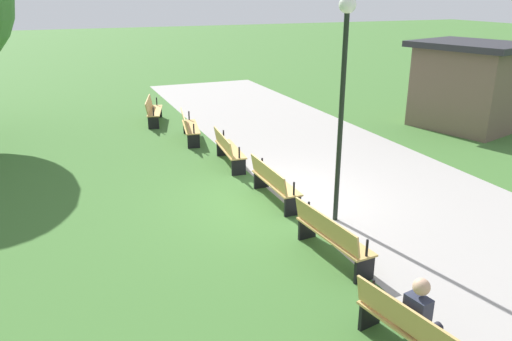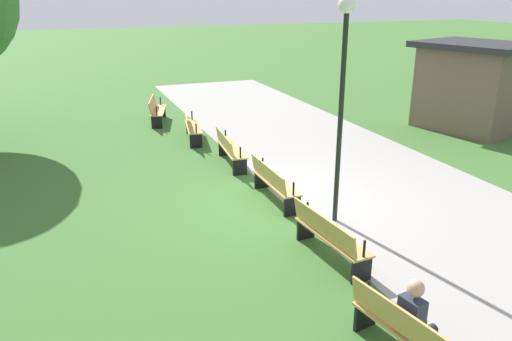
{
  "view_description": "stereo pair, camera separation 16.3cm",
  "coord_description": "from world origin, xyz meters",
  "px_view_note": "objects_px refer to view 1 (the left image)",
  "views": [
    {
      "loc": [
        9.6,
        -4.39,
        4.52
      ],
      "look_at": [
        0.0,
        -0.49,
        0.8
      ],
      "focal_mm": 35.16,
      "sensor_mm": 36.0,
      "label": 1
    },
    {
      "loc": [
        9.67,
        -4.24,
        4.52
      ],
      "look_at": [
        0.0,
        -0.49,
        0.8
      ],
      "focal_mm": 35.16,
      "sensor_mm": 36.0,
      "label": 2
    }
  ],
  "objects_px": {
    "bench_4": "(331,235)",
    "lamp_post": "(344,73)",
    "bench_2": "(228,148)",
    "kiosk": "(467,85)",
    "bench_0": "(153,110)",
    "person_seated": "(421,316)",
    "bench_1": "(189,126)",
    "bench_3": "(273,182)",
    "bench_5": "(416,333)"
  },
  "relations": [
    {
      "from": "bench_1",
      "to": "lamp_post",
      "type": "xyz_separation_m",
      "value": [
        6.91,
        1.3,
        2.58
      ]
    },
    {
      "from": "bench_2",
      "to": "lamp_post",
      "type": "bearing_deg",
      "value": 17.73
    },
    {
      "from": "bench_5",
      "to": "kiosk",
      "type": "xyz_separation_m",
      "value": [
        -9.01,
        9.28,
        1.03
      ]
    },
    {
      "from": "bench_0",
      "to": "bench_1",
      "type": "height_order",
      "value": "same"
    },
    {
      "from": "bench_1",
      "to": "bench_2",
      "type": "relative_size",
      "value": 1.01
    },
    {
      "from": "person_seated",
      "to": "bench_2",
      "type": "bearing_deg",
      "value": 168.19
    },
    {
      "from": "bench_1",
      "to": "bench_4",
      "type": "xyz_separation_m",
      "value": [
        8.3,
        0.37,
        0.0
      ]
    },
    {
      "from": "bench_0",
      "to": "bench_5",
      "type": "height_order",
      "value": "same"
    },
    {
      "from": "bench_0",
      "to": "person_seated",
      "type": "xyz_separation_m",
      "value": [
        13.67,
        0.74,
        0.16
      ]
    },
    {
      "from": "bench_5",
      "to": "bench_2",
      "type": "bearing_deg",
      "value": 167.31
    },
    {
      "from": "bench_3",
      "to": "lamp_post",
      "type": "relative_size",
      "value": 0.41
    },
    {
      "from": "bench_1",
      "to": "bench_3",
      "type": "height_order",
      "value": "same"
    },
    {
      "from": "bench_2",
      "to": "person_seated",
      "type": "relative_size",
      "value": 1.57
    },
    {
      "from": "bench_0",
      "to": "person_seated",
      "type": "bearing_deg",
      "value": 18.33
    },
    {
      "from": "bench_0",
      "to": "bench_2",
      "type": "bearing_deg",
      "value": 25.36
    },
    {
      "from": "bench_4",
      "to": "bench_5",
      "type": "distance_m",
      "value": 2.78
    },
    {
      "from": "bench_1",
      "to": "kiosk",
      "type": "xyz_separation_m",
      "value": [
        2.04,
        9.28,
        1.03
      ]
    },
    {
      "from": "bench_3",
      "to": "bench_5",
      "type": "distance_m",
      "value": 5.55
    },
    {
      "from": "person_seated",
      "to": "lamp_post",
      "type": "distance_m",
      "value": 4.86
    },
    {
      "from": "bench_3",
      "to": "person_seated",
      "type": "xyz_separation_m",
      "value": [
        5.43,
        -0.36,
        0.16
      ]
    },
    {
      "from": "bench_5",
      "to": "bench_3",
      "type": "bearing_deg",
      "value": 164.78
    },
    {
      "from": "bench_4",
      "to": "bench_2",
      "type": "bearing_deg",
      "value": 174.92
    },
    {
      "from": "bench_0",
      "to": "person_seated",
      "type": "relative_size",
      "value": 1.59
    },
    {
      "from": "bench_0",
      "to": "bench_2",
      "type": "xyz_separation_m",
      "value": [
        5.46,
        0.97,
        0.0
      ]
    },
    {
      "from": "bench_4",
      "to": "person_seated",
      "type": "relative_size",
      "value": 1.57
    },
    {
      "from": "lamp_post",
      "to": "bench_3",
      "type": "bearing_deg",
      "value": -149.65
    },
    {
      "from": "bench_3",
      "to": "bench_4",
      "type": "relative_size",
      "value": 0.98
    },
    {
      "from": "bench_5",
      "to": "bench_4",
      "type": "bearing_deg",
      "value": 162.25
    },
    {
      "from": "bench_4",
      "to": "kiosk",
      "type": "xyz_separation_m",
      "value": [
        -6.26,
        8.91,
        1.03
      ]
    },
    {
      "from": "bench_1",
      "to": "kiosk",
      "type": "bearing_deg",
      "value": 87.75
    },
    {
      "from": "person_seated",
      "to": "bench_3",
      "type": "bearing_deg",
      "value": 166.06
    },
    {
      "from": "bench_1",
      "to": "person_seated",
      "type": "distance_m",
      "value": 10.96
    },
    {
      "from": "bench_1",
      "to": "bench_3",
      "type": "relative_size",
      "value": 1.03
    },
    {
      "from": "bench_2",
      "to": "bench_3",
      "type": "relative_size",
      "value": 1.02
    },
    {
      "from": "bench_2",
      "to": "kiosk",
      "type": "distance_m",
      "value": 9.0
    },
    {
      "from": "bench_5",
      "to": "person_seated",
      "type": "xyz_separation_m",
      "value": [
        -0.09,
        0.13,
        0.16
      ]
    },
    {
      "from": "bench_1",
      "to": "lamp_post",
      "type": "height_order",
      "value": "lamp_post"
    },
    {
      "from": "bench_2",
      "to": "lamp_post",
      "type": "relative_size",
      "value": 0.42
    },
    {
      "from": "bench_1",
      "to": "bench_2",
      "type": "distance_m",
      "value": 2.78
    },
    {
      "from": "bench_4",
      "to": "kiosk",
      "type": "height_order",
      "value": "kiosk"
    },
    {
      "from": "bench_3",
      "to": "bench_4",
      "type": "bearing_deg",
      "value": -2.53
    },
    {
      "from": "bench_4",
      "to": "lamp_post",
      "type": "bearing_deg",
      "value": 141.05
    },
    {
      "from": "bench_0",
      "to": "bench_2",
      "type": "distance_m",
      "value": 5.55
    },
    {
      "from": "bench_3",
      "to": "person_seated",
      "type": "bearing_deg",
      "value": -3.78
    },
    {
      "from": "bench_4",
      "to": "person_seated",
      "type": "xyz_separation_m",
      "value": [
        2.66,
        -0.24,
        0.16
      ]
    },
    {
      "from": "bench_3",
      "to": "kiosk",
      "type": "height_order",
      "value": "kiosk"
    },
    {
      "from": "bench_3",
      "to": "bench_5",
      "type": "height_order",
      "value": "same"
    },
    {
      "from": "bench_5",
      "to": "lamp_post",
      "type": "bearing_deg",
      "value": 152.42
    },
    {
      "from": "bench_3",
      "to": "lamp_post",
      "type": "height_order",
      "value": "lamp_post"
    },
    {
      "from": "bench_3",
      "to": "person_seated",
      "type": "relative_size",
      "value": 1.54
    }
  ]
}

